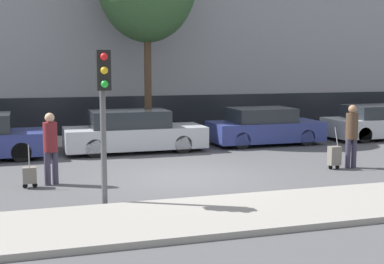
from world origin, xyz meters
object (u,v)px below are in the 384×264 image
at_px(pedestrian_left, 50,144).
at_px(trolley_right, 334,156).
at_px(parked_car_1, 134,132).
at_px(parked_car_3, 381,123).
at_px(pedestrian_right, 352,132).
at_px(parked_car_2, 264,127).
at_px(traffic_light, 103,96).
at_px(trolley_left, 30,175).

relative_size(pedestrian_left, trolley_right, 1.49).
height_order(parked_car_1, trolley_right, parked_car_1).
height_order(parked_car_3, pedestrian_right, pedestrian_right).
height_order(parked_car_1, parked_car_2, parked_car_1).
bearing_deg(pedestrian_right, parked_car_3, 44.34).
distance_m(pedestrian_right, trolley_right, 0.85).
bearing_deg(traffic_light, parked_car_1, 74.18).
bearing_deg(pedestrian_left, trolley_right, -23.54).
bearing_deg(parked_car_3, trolley_right, -136.68).
relative_size(trolley_left, trolley_right, 0.88).
bearing_deg(pedestrian_right, traffic_light, -165.36).
height_order(trolley_left, trolley_right, trolley_right).
bearing_deg(pedestrian_right, pedestrian_left, 175.69).
relative_size(trolley_left, traffic_light, 0.32).
relative_size(parked_car_1, trolley_right, 3.94).
xyz_separation_m(parked_car_2, pedestrian_right, (0.43, -4.90, 0.39)).
relative_size(parked_car_3, trolley_left, 4.32).
bearing_deg(parked_car_2, trolley_left, -150.19).
xyz_separation_m(parked_car_1, trolley_left, (-3.41, -4.53, -0.35)).
bearing_deg(parked_car_3, trolley_left, -160.54).
relative_size(trolley_right, traffic_light, 0.37).
bearing_deg(pedestrian_left, parked_car_2, 9.34).
relative_size(parked_car_1, traffic_light, 1.45).
relative_size(parked_car_3, traffic_light, 1.40).
distance_m(parked_car_2, traffic_light, 10.02).
bearing_deg(traffic_light, trolley_left, 122.42).
bearing_deg(parked_car_3, traffic_light, -149.41).
height_order(parked_car_3, trolley_right, parked_car_3).
distance_m(parked_car_2, parked_car_3, 5.05).
height_order(pedestrian_left, trolley_left, pedestrian_left).
bearing_deg(pedestrian_right, parked_car_2, 92.89).
bearing_deg(trolley_right, pedestrian_left, 177.46).
distance_m(parked_car_3, pedestrian_right, 6.72).
relative_size(parked_car_2, parked_car_3, 0.90).
height_order(parked_car_1, traffic_light, traffic_light).
xyz_separation_m(trolley_left, traffic_light, (1.47, -2.32, 2.00)).
height_order(parked_car_1, parked_car_3, parked_car_1).
relative_size(parked_car_1, pedestrian_left, 2.64).
distance_m(trolley_right, traffic_light, 7.35).
distance_m(parked_car_3, trolley_left, 14.21).
height_order(trolley_right, traffic_light, traffic_light).
height_order(parked_car_3, pedestrian_left, pedestrian_left).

